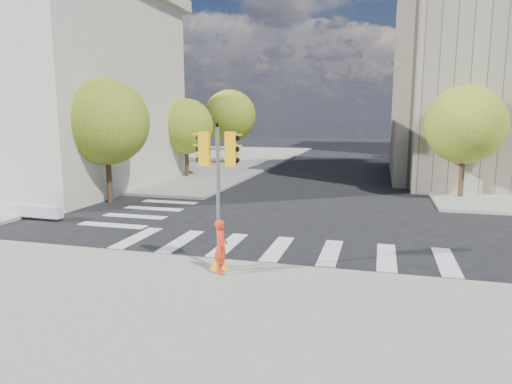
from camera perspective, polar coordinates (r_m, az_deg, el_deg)
ground at (r=17.67m, az=4.47°, el=-5.33°), size 160.00×160.00×0.00m
sidewalk_far_left at (r=48.86m, az=-13.13°, el=4.01°), size 28.00×40.00×0.15m
classical_building at (r=33.99m, az=-28.36°, el=11.62°), size 19.00×15.00×12.70m
tree_lw_near at (r=24.88m, az=-18.23°, el=8.30°), size 4.40×4.40×6.41m
tree_lw_mid at (r=33.70m, az=-8.74°, el=8.09°), size 4.00×4.00×5.77m
tree_lw_far at (r=43.02m, az=-3.29°, el=9.49°), size 4.80×4.80×6.95m
tree_re_near at (r=27.15m, az=24.70°, el=7.66°), size 4.20×4.20×6.16m
tree_re_mid at (r=39.04m, az=21.91°, el=8.57°), size 4.60×4.60×6.66m
tree_re_far at (r=50.98m, az=20.37°, el=8.16°), size 4.00×4.00×5.88m
lamp_near at (r=31.17m, az=24.50°, el=8.76°), size 0.35×0.18×8.11m
lamp_far at (r=45.06m, az=21.71°, el=8.89°), size 0.35×0.18×8.11m
traffic_signal at (r=12.94m, az=-4.72°, el=-2.18°), size 1.07×0.56×4.16m
photographer at (r=12.78m, az=-4.39°, el=-6.83°), size 0.60×0.67×1.55m
planter_wall at (r=23.38m, az=-28.85°, el=-1.83°), size 6.01×0.64×0.50m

